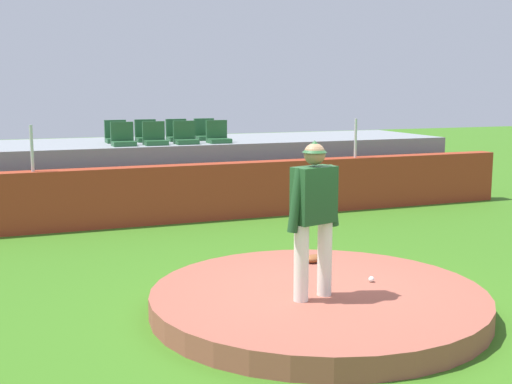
{
  "coord_description": "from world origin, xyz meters",
  "views": [
    {
      "loc": [
        -3.54,
        -6.98,
        2.7
      ],
      "look_at": [
        0.0,
        2.08,
        1.17
      ],
      "focal_mm": 46.68,
      "sensor_mm": 36.0,
      "label": 1
    }
  ],
  "objects_px": {
    "baseball": "(371,279)",
    "stadium_chair_0": "(123,138)",
    "fielding_glove": "(314,259)",
    "stadium_chair_4": "(116,136)",
    "stadium_chair_2": "(185,137)",
    "stadium_chair_7": "(205,133)",
    "stadium_chair_3": "(218,136)",
    "stadium_chair_6": "(177,134)",
    "pitcher": "(314,208)",
    "stadium_chair_5": "(146,135)",
    "stadium_chair_1": "(155,138)"
  },
  "relations": [
    {
      "from": "baseball",
      "to": "stadium_chair_0",
      "type": "distance_m",
      "value": 7.48
    },
    {
      "from": "fielding_glove",
      "to": "stadium_chair_4",
      "type": "xyz_separation_m",
      "value": [
        -1.55,
        6.9,
        1.31
      ]
    },
    {
      "from": "stadium_chair_2",
      "to": "stadium_chair_7",
      "type": "xyz_separation_m",
      "value": [
        0.73,
        0.9,
        0.0
      ]
    },
    {
      "from": "stadium_chair_3",
      "to": "stadium_chair_6",
      "type": "bearing_deg",
      "value": -51.48
    },
    {
      "from": "pitcher",
      "to": "stadium_chair_7",
      "type": "relative_size",
      "value": 3.69
    },
    {
      "from": "stadium_chair_0",
      "to": "stadium_chair_7",
      "type": "distance_m",
      "value": 2.27
    },
    {
      "from": "pitcher",
      "to": "stadium_chair_6",
      "type": "bearing_deg",
      "value": 70.49
    },
    {
      "from": "stadium_chair_2",
      "to": "stadium_chair_6",
      "type": "height_order",
      "value": "same"
    },
    {
      "from": "baseball",
      "to": "stadium_chair_2",
      "type": "distance_m",
      "value": 7.25
    },
    {
      "from": "fielding_glove",
      "to": "stadium_chair_2",
      "type": "xyz_separation_m",
      "value": [
        -0.2,
        5.99,
        1.31
      ]
    },
    {
      "from": "stadium_chair_6",
      "to": "stadium_chair_7",
      "type": "relative_size",
      "value": 1.0
    },
    {
      "from": "stadium_chair_2",
      "to": "stadium_chair_7",
      "type": "height_order",
      "value": "same"
    },
    {
      "from": "baseball",
      "to": "stadium_chair_5",
      "type": "bearing_deg",
      "value": 97.91
    },
    {
      "from": "stadium_chair_6",
      "to": "stadium_chair_1",
      "type": "bearing_deg",
      "value": 50.54
    },
    {
      "from": "stadium_chair_3",
      "to": "stadium_chair_5",
      "type": "distance_m",
      "value": 1.69
    },
    {
      "from": "stadium_chair_3",
      "to": "stadium_chair_2",
      "type": "bearing_deg",
      "value": 0.42
    },
    {
      "from": "stadium_chair_1",
      "to": "stadium_chair_6",
      "type": "distance_m",
      "value": 1.15
    },
    {
      "from": "fielding_glove",
      "to": "stadium_chair_7",
      "type": "height_order",
      "value": "stadium_chair_7"
    },
    {
      "from": "pitcher",
      "to": "stadium_chair_0",
      "type": "bearing_deg",
      "value": 80.87
    },
    {
      "from": "stadium_chair_4",
      "to": "stadium_chair_7",
      "type": "distance_m",
      "value": 2.08
    },
    {
      "from": "stadium_chair_7",
      "to": "baseball",
      "type": "bearing_deg",
      "value": 88.0
    },
    {
      "from": "stadium_chair_6",
      "to": "fielding_glove",
      "type": "bearing_deg",
      "value": 91.24
    },
    {
      "from": "stadium_chair_1",
      "to": "stadium_chair_7",
      "type": "relative_size",
      "value": 1.0
    },
    {
      "from": "pitcher",
      "to": "stadium_chair_1",
      "type": "relative_size",
      "value": 3.69
    },
    {
      "from": "pitcher",
      "to": "stadium_chair_2",
      "type": "relative_size",
      "value": 3.69
    },
    {
      "from": "baseball",
      "to": "stadium_chair_7",
      "type": "height_order",
      "value": "stadium_chair_7"
    },
    {
      "from": "stadium_chair_4",
      "to": "stadium_chair_5",
      "type": "relative_size",
      "value": 1.0
    },
    {
      "from": "stadium_chair_7",
      "to": "stadium_chair_2",
      "type": "bearing_deg",
      "value": 50.89
    },
    {
      "from": "stadium_chair_5",
      "to": "fielding_glove",
      "type": "bearing_deg",
      "value": 97.12
    },
    {
      "from": "stadium_chair_3",
      "to": "stadium_chair_6",
      "type": "xyz_separation_m",
      "value": [
        -0.7,
        0.88,
        0.0
      ]
    },
    {
      "from": "stadium_chair_3",
      "to": "stadium_chair_4",
      "type": "xyz_separation_m",
      "value": [
        -2.1,
        0.9,
        0.0
      ]
    },
    {
      "from": "stadium_chair_4",
      "to": "stadium_chair_6",
      "type": "distance_m",
      "value": 1.4
    },
    {
      "from": "stadium_chair_1",
      "to": "stadium_chair_6",
      "type": "relative_size",
      "value": 1.0
    },
    {
      "from": "stadium_chair_0",
      "to": "stadium_chair_7",
      "type": "relative_size",
      "value": 1.0
    },
    {
      "from": "pitcher",
      "to": "stadium_chair_7",
      "type": "height_order",
      "value": "pitcher"
    },
    {
      "from": "stadium_chair_7",
      "to": "fielding_glove",
      "type": "bearing_deg",
      "value": 85.58
    },
    {
      "from": "pitcher",
      "to": "stadium_chair_5",
      "type": "height_order",
      "value": "pitcher"
    },
    {
      "from": "stadium_chair_5",
      "to": "stadium_chair_0",
      "type": "bearing_deg",
      "value": 52.77
    },
    {
      "from": "pitcher",
      "to": "stadium_chair_0",
      "type": "height_order",
      "value": "pitcher"
    },
    {
      "from": "stadium_chair_3",
      "to": "stadium_chair_4",
      "type": "relative_size",
      "value": 1.0
    },
    {
      "from": "pitcher",
      "to": "stadium_chair_1",
      "type": "xyz_separation_m",
      "value": [
        -0.16,
        7.42,
        0.29
      ]
    },
    {
      "from": "stadium_chair_1",
      "to": "stadium_chair_3",
      "type": "bearing_deg",
      "value": -179.73
    },
    {
      "from": "baseball",
      "to": "stadium_chair_7",
      "type": "relative_size",
      "value": 0.15
    },
    {
      "from": "pitcher",
      "to": "stadium_chair_4",
      "type": "bearing_deg",
      "value": 80.12
    },
    {
      "from": "fielding_glove",
      "to": "stadium_chair_5",
      "type": "relative_size",
      "value": 0.6
    },
    {
      "from": "baseball",
      "to": "stadium_chair_2",
      "type": "bearing_deg",
      "value": 93.63
    },
    {
      "from": "stadium_chair_2",
      "to": "stadium_chair_6",
      "type": "distance_m",
      "value": 0.89
    },
    {
      "from": "stadium_chair_7",
      "to": "pitcher",
      "type": "bearing_deg",
      "value": 81.44
    },
    {
      "from": "fielding_glove",
      "to": "stadium_chair_1",
      "type": "bearing_deg",
      "value": 83.92
    },
    {
      "from": "stadium_chair_1",
      "to": "stadium_chair_6",
      "type": "xyz_separation_m",
      "value": [
        0.73,
        0.89,
        0.0
      ]
    }
  ]
}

